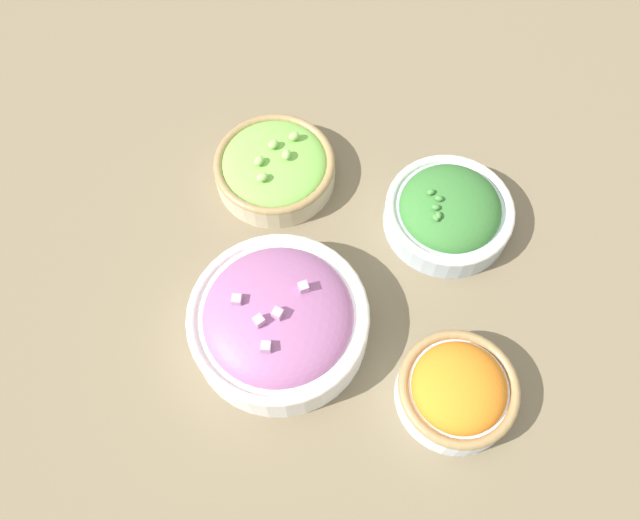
% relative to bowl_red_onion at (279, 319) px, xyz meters
% --- Properties ---
extents(ground_plane, '(3.00, 3.00, 0.00)m').
position_rel_bowl_red_onion_xyz_m(ground_plane, '(-0.04, -0.09, -0.04)').
color(ground_plane, '#75664C').
extents(bowl_red_onion, '(0.22, 0.22, 0.09)m').
position_rel_bowl_red_onion_xyz_m(bowl_red_onion, '(0.00, 0.00, 0.00)').
color(bowl_red_onion, white).
rests_on(bowl_red_onion, ground_plane).
extents(bowl_carrots, '(0.14, 0.14, 0.07)m').
position_rel_bowl_red_onion_xyz_m(bowl_carrots, '(-0.21, 0.06, -0.01)').
color(bowl_carrots, silver).
rests_on(bowl_carrots, ground_plane).
extents(bowl_lettuce, '(0.17, 0.17, 0.06)m').
position_rel_bowl_red_onion_xyz_m(bowl_lettuce, '(0.03, -0.23, -0.01)').
color(bowl_lettuce, beige).
rests_on(bowl_lettuce, ground_plane).
extents(bowl_broccoli, '(0.17, 0.17, 0.07)m').
position_rel_bowl_red_onion_xyz_m(bowl_broccoli, '(-0.20, -0.18, -0.01)').
color(bowl_broccoli, '#B2C1CC').
rests_on(bowl_broccoli, ground_plane).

